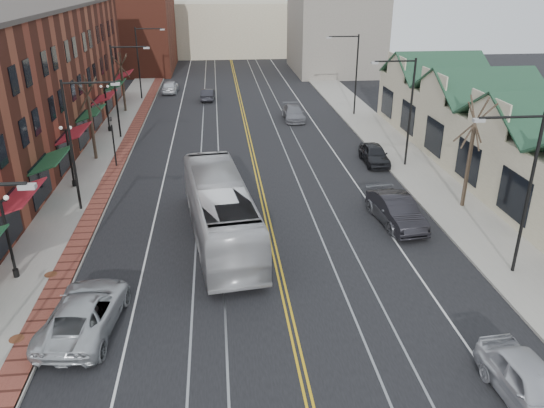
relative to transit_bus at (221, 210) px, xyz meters
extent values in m
plane|color=black|center=(2.80, -11.25, -1.75)|extent=(160.00, 160.00, 0.00)
cube|color=gray|center=(-9.20, 8.75, -1.67)|extent=(4.00, 120.00, 0.15)
cube|color=gray|center=(14.80, 8.75, -1.67)|extent=(4.00, 120.00, 0.15)
cube|color=maroon|center=(-16.20, 15.75, 3.75)|extent=(10.00, 50.00, 11.00)
cube|color=#B9B08E|center=(20.80, 8.75, 0.55)|extent=(8.00, 36.00, 4.60)
cube|color=maroon|center=(-13.20, 58.75, 5.25)|extent=(14.00, 18.00, 14.00)
cube|color=#B9B08E|center=(2.80, 73.75, 2.75)|extent=(22.00, 14.00, 9.00)
cube|color=slate|center=(17.80, 53.75, 3.75)|extent=(12.00, 16.00, 11.00)
cube|color=#999999|center=(-5.70, -11.25, 6.10)|extent=(0.50, 0.25, 0.15)
cylinder|color=black|center=(-8.70, 4.75, 2.40)|extent=(0.16, 0.16, 8.00)
cylinder|color=black|center=(-7.20, 4.75, 6.20)|extent=(3.00, 0.12, 0.12)
cube|color=#999999|center=(-5.70, 4.75, 6.10)|extent=(0.50, 0.25, 0.15)
cylinder|color=black|center=(-8.70, 20.75, 2.40)|extent=(0.16, 0.16, 8.00)
cylinder|color=black|center=(-7.20, 20.75, 6.20)|extent=(3.00, 0.12, 0.12)
cube|color=#999999|center=(-5.70, 20.75, 6.10)|extent=(0.50, 0.25, 0.15)
cylinder|color=black|center=(-8.70, 36.75, 2.40)|extent=(0.16, 0.16, 8.00)
cylinder|color=black|center=(-7.20, 36.75, 6.20)|extent=(3.00, 0.12, 0.12)
cube|color=#999999|center=(-5.70, 36.75, 6.10)|extent=(0.50, 0.25, 0.15)
cylinder|color=black|center=(14.30, -5.25, 2.40)|extent=(0.16, 0.16, 8.00)
cylinder|color=black|center=(12.80, -5.25, 6.20)|extent=(3.00, 0.12, 0.12)
cube|color=#999999|center=(11.30, -5.25, 6.10)|extent=(0.50, 0.25, 0.15)
cylinder|color=black|center=(14.30, 10.75, 2.40)|extent=(0.16, 0.16, 8.00)
cylinder|color=black|center=(12.80, 10.75, 6.20)|extent=(3.00, 0.12, 0.12)
cube|color=#999999|center=(11.30, 10.75, 6.10)|extent=(0.50, 0.25, 0.15)
cylinder|color=black|center=(14.30, 26.75, 2.40)|extent=(0.16, 0.16, 8.00)
cylinder|color=black|center=(12.80, 26.75, 6.20)|extent=(3.00, 0.12, 0.12)
cube|color=#999999|center=(11.30, 26.75, 6.10)|extent=(0.50, 0.25, 0.15)
cylinder|color=black|center=(-10.00, -3.25, -1.40)|extent=(0.28, 0.28, 0.40)
cylinder|color=black|center=(-10.00, -3.25, 0.40)|extent=(0.14, 0.14, 4.00)
cube|color=black|center=(-10.00, -3.25, 2.40)|extent=(0.60, 0.06, 0.06)
sphere|color=white|center=(-9.70, -3.25, 2.55)|extent=(0.24, 0.24, 0.24)
cylinder|color=black|center=(-10.00, 8.75, -1.40)|extent=(0.28, 0.28, 0.40)
cylinder|color=black|center=(-10.00, 8.75, 0.40)|extent=(0.14, 0.14, 4.00)
cube|color=black|center=(-10.00, 8.75, 2.40)|extent=(0.60, 0.06, 0.06)
sphere|color=white|center=(-10.30, 8.75, 2.55)|extent=(0.24, 0.24, 0.24)
sphere|color=white|center=(-9.70, 8.75, 2.55)|extent=(0.24, 0.24, 0.24)
cylinder|color=black|center=(-10.00, 22.75, -1.40)|extent=(0.28, 0.28, 0.40)
cylinder|color=black|center=(-10.00, 22.75, 0.40)|extent=(0.14, 0.14, 4.00)
cube|color=black|center=(-10.00, 22.75, 2.40)|extent=(0.60, 0.06, 0.06)
sphere|color=white|center=(-10.30, 22.75, 2.55)|extent=(0.24, 0.24, 0.24)
sphere|color=white|center=(-9.70, 22.75, 2.55)|extent=(0.24, 0.24, 0.24)
cylinder|color=#382B21|center=(-9.70, 14.75, 0.85)|extent=(0.24, 0.24, 4.90)
cylinder|color=#382B21|center=(-9.70, 14.75, 3.40)|extent=(0.58, 1.37, 2.90)
cylinder|color=#382B21|center=(-9.70, 14.75, 3.40)|extent=(1.60, 0.66, 2.78)
cylinder|color=#382B21|center=(-9.70, 14.75, 3.40)|extent=(0.53, 1.23, 2.96)
cylinder|color=#382B21|center=(-9.70, 14.75, 3.40)|extent=(1.69, 1.03, 2.64)
cylinder|color=#382B21|center=(-9.70, 14.75, 3.40)|extent=(1.78, 1.29, 2.48)
cylinder|color=#382B21|center=(-9.70, 30.75, 0.68)|extent=(0.24, 0.24, 4.55)
cylinder|color=#382B21|center=(-9.70, 30.75, 3.05)|extent=(0.55, 1.28, 2.69)
cylinder|color=#382B21|center=(-9.70, 30.75, 3.05)|extent=(1.49, 0.62, 2.58)
cylinder|color=#382B21|center=(-9.70, 30.75, 3.05)|extent=(0.50, 1.15, 2.75)
cylinder|color=#382B21|center=(-9.70, 30.75, 3.05)|extent=(1.57, 0.97, 2.45)
cylinder|color=#382B21|center=(-9.70, 30.75, 3.05)|extent=(1.66, 1.20, 2.30)
cylinder|color=#382B21|center=(15.30, 2.75, 1.03)|extent=(0.24, 0.24, 5.25)
cylinder|color=#382B21|center=(15.30, 2.75, 3.75)|extent=(0.61, 1.46, 3.10)
cylinder|color=#382B21|center=(15.30, 2.75, 3.75)|extent=(1.70, 0.70, 2.97)
cylinder|color=#382B21|center=(15.30, 2.75, 3.75)|extent=(0.56, 1.31, 3.17)
cylinder|color=#382B21|center=(15.30, 2.75, 3.75)|extent=(1.80, 1.10, 2.82)
cylinder|color=#382B21|center=(15.30, 2.75, 3.75)|extent=(1.90, 1.37, 2.65)
cylinder|color=#592D19|center=(-8.40, -8.25, -1.59)|extent=(0.60, 0.60, 0.02)
cylinder|color=#592D19|center=(-8.40, -3.25, -1.59)|extent=(0.60, 0.60, 0.02)
cylinder|color=black|center=(-7.80, 12.75, 0.00)|extent=(0.12, 0.12, 3.20)
imported|color=black|center=(-7.80, 12.75, 1.75)|extent=(0.18, 0.15, 0.90)
imported|color=silver|center=(0.00, 0.00, 0.00)|extent=(4.44, 12.80, 3.49)
imported|color=#B7BBBF|center=(-5.76, -7.62, -0.94)|extent=(3.30, 6.07, 1.61)
imported|color=silver|center=(10.30, -13.58, -0.93)|extent=(2.26, 4.91, 1.63)
imported|color=black|center=(10.30, 0.81, -0.88)|extent=(2.39, 5.40, 1.72)
imported|color=slate|center=(10.30, 1.20, -0.99)|extent=(2.64, 5.38, 1.50)
imported|color=black|center=(12.10, 11.65, -1.00)|extent=(1.85, 4.41, 1.49)
imported|color=black|center=(-0.92, 35.63, -1.08)|extent=(1.73, 4.14, 1.33)
imported|color=slate|center=(7.71, 25.56, -1.04)|extent=(1.97, 4.85, 1.41)
imported|color=silver|center=(-5.62, 40.31, -0.98)|extent=(2.02, 4.57, 1.53)
camera|label=1|loc=(0.03, -26.63, 11.96)|focal=35.00mm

